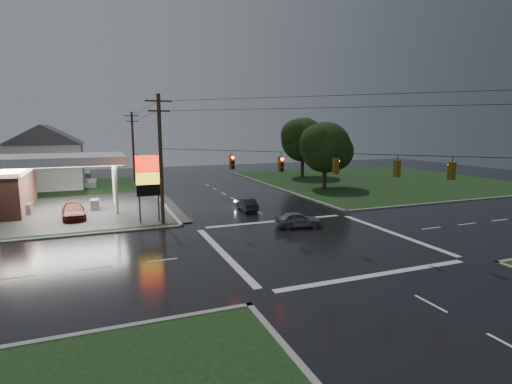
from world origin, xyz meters
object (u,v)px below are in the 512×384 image
object	(u,v)px
house_near	(47,156)
car_crossing	(298,219)
car_north	(247,204)
utility_pole_n	(133,146)
house_far	(48,151)
car_pump	(74,211)
tree_ne_near	(326,147)
utility_pole_nw	(161,158)
tree_ne_far	(304,140)
pylon_sign	(148,177)

from	to	relation	value
house_near	car_crossing	world-z (taller)	house_near
car_north	utility_pole_n	bearing A→B (deg)	-68.91
house_far	car_pump	world-z (taller)	house_far
car_north	tree_ne_near	bearing A→B (deg)	-144.51
tree_ne_near	utility_pole_n	bearing A→B (deg)	145.90
utility_pole_nw	house_far	size ratio (longest dim) A/B	1.00
utility_pole_nw	tree_ne_near	xyz separation A→B (m)	(23.64, 12.49, -0.16)
tree_ne_far	car_north	bearing A→B (deg)	-129.56
pylon_sign	car_pump	bearing A→B (deg)	146.77
pylon_sign	utility_pole_n	size ratio (longest dim) A/B	0.57
house_far	car_pump	size ratio (longest dim) A/B	2.31
pylon_sign	utility_pole_n	xyz separation A→B (m)	(1.00, 27.50, 1.46)
utility_pole_nw	car_north	xyz separation A→B (m)	(8.70, 2.76, -5.11)
tree_ne_near	car_crossing	size ratio (longest dim) A/B	2.33
utility_pole_n	tree_ne_near	size ratio (longest dim) A/B	1.17
pylon_sign	utility_pole_n	distance (m)	27.56
car_pump	house_near	bearing A→B (deg)	95.99
house_far	car_crossing	size ratio (longest dim) A/B	2.87
utility_pole_n	car_north	distance (m)	27.60
pylon_sign	car_pump	world-z (taller)	pylon_sign
utility_pole_nw	car_pump	xyz separation A→B (m)	(-7.28, 5.11, -5.03)
utility_pole_n	car_pump	size ratio (longest dim) A/B	2.19
house_near	car_pump	distance (m)	22.10
utility_pole_nw	car_pump	bearing A→B (deg)	144.91
tree_ne_near	car_pump	distance (m)	32.16
tree_ne_far	car_crossing	size ratio (longest dim) A/B	2.55
pylon_sign	car_crossing	world-z (taller)	pylon_sign
car_crossing	car_pump	size ratio (longest dim) A/B	0.80
house_far	car_north	size ratio (longest dim) A/B	2.96
utility_pole_nw	utility_pole_n	xyz separation A→B (m)	(0.00, 28.50, -0.25)
utility_pole_nw	tree_ne_far	xyz separation A→B (m)	(26.65, 24.49, 0.46)
tree_ne_near	car_pump	bearing A→B (deg)	-166.58
utility_pole_nw	car_north	bearing A→B (deg)	17.61
utility_pole_n	car_north	size ratio (longest dim) A/B	2.81
house_near	tree_ne_far	world-z (taller)	tree_ne_far
utility_pole_nw	tree_ne_near	distance (m)	26.74
tree_ne_near	car_crossing	distance (m)	22.60
house_far	tree_ne_far	xyz separation A→B (m)	(39.10, -14.01, 1.77)
pylon_sign	house_near	bearing A→B (deg)	112.28
car_crossing	car_north	bearing A→B (deg)	24.21
house_near	tree_ne_near	xyz separation A→B (m)	(35.09, -14.01, 1.16)
car_crossing	utility_pole_nw	bearing A→B (deg)	75.93
car_crossing	car_pump	world-z (taller)	car_pump
car_north	house_far	bearing A→B (deg)	-56.96
utility_pole_n	tree_ne_near	distance (m)	28.55
house_near	tree_ne_far	size ratio (longest dim) A/B	1.13
tree_ne_far	house_near	bearing A→B (deg)	176.99
pylon_sign	car_pump	xyz separation A→B (m)	(-6.28, 4.11, -3.32)
house_far	utility_pole_n	bearing A→B (deg)	-38.77
house_far	car_north	bearing A→B (deg)	-59.38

